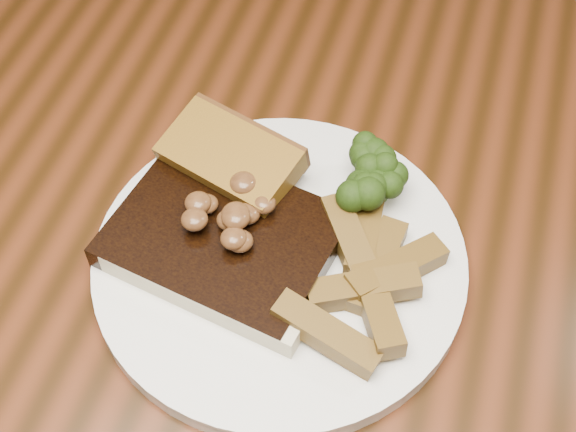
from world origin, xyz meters
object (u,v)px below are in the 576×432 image
at_px(steak, 223,239).
at_px(garlic_bread, 231,174).
at_px(plate, 280,262).
at_px(potato_wedges, 350,280).
at_px(dining_table, 277,283).

height_order(steak, garlic_bread, same).
xyz_separation_m(plate, garlic_bread, (-0.06, 0.06, 0.02)).
bearing_deg(potato_wedges, garlic_bread, 148.79).
distance_m(steak, garlic_bread, 0.06).
bearing_deg(dining_table, steak, -122.65).
height_order(dining_table, potato_wedges, potato_wedges).
height_order(garlic_bread, potato_wedges, same).
distance_m(plate, steak, 0.05).
height_order(plate, garlic_bread, garlic_bread).
relative_size(steak, potato_wedges, 1.55).
relative_size(plate, potato_wedges, 2.72).
distance_m(dining_table, potato_wedges, 0.15).
distance_m(dining_table, garlic_bread, 0.13).
height_order(dining_table, plate, plate).
bearing_deg(dining_table, garlic_bread, 156.44).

